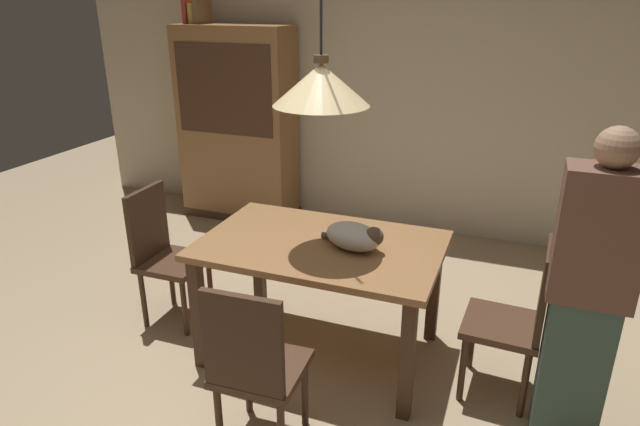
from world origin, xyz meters
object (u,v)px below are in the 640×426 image
pendant_lamp (321,84)px  person_standing (587,297)px  cat_sleeping (355,236)px  hutch_bookcase (238,129)px  chair_left_side (163,250)px  chair_near_front (254,364)px  book_brown_thick (202,11)px  chair_right_side (519,315)px  book_yellow_short (196,13)px  dining_table (321,258)px  book_red_tall (190,7)px

pendant_lamp → person_standing: size_ratio=0.81×
cat_sleeping → hutch_bookcase: 2.61m
chair_left_side → pendant_lamp: bearing=0.0°
chair_near_front → pendant_lamp: 1.45m
chair_near_front → book_brown_thick: bearing=124.3°
chair_right_side → pendant_lamp: size_ratio=0.72×
hutch_bookcase → chair_right_side: bearing=-34.9°
pendant_lamp → book_yellow_short: 2.73m
chair_left_side → cat_sleeping: (1.34, -0.01, 0.32)m
chair_right_side → pendant_lamp: pendant_lamp is taller
person_standing → dining_table: bearing=170.7°
cat_sleeping → book_brown_thick: size_ratio=1.69×
chair_near_front → pendant_lamp: size_ratio=0.72×
chair_near_front → book_red_tall: 3.73m
chair_left_side → cat_sleeping: chair_left_side is taller
book_brown_thick → chair_right_side: bearing=-32.1°
dining_table → person_standing: person_standing is taller
person_standing → hutch_bookcase: bearing=144.6°
cat_sleeping → person_standing: (1.19, -0.22, -0.02)m
dining_table → book_yellow_short: book_yellow_short is taller
dining_table → chair_left_side: size_ratio=1.51×
book_red_tall → book_brown_thick: bearing=0.0°
chair_right_side → person_standing: (0.27, -0.22, 0.29)m
chair_right_side → person_standing: 0.46m
chair_left_side → book_brown_thick: bearing=111.8°
cat_sleeping → book_red_tall: bearing=139.5°
dining_table → book_brown_thick: 2.97m
dining_table → chair_near_front: (0.00, -0.88, -0.14)m
book_red_tall → book_brown_thick: book_red_tall is taller
pendant_lamp → person_standing: 1.66m
cat_sleeping → book_yellow_short: bearing=138.7°
cat_sleeping → book_yellow_short: 3.08m
pendant_lamp → chair_left_side: bearing=-180.0°
book_brown_thick → book_red_tall: bearing=180.0°
pendant_lamp → book_yellow_short: bearing=136.0°
chair_right_side → hutch_bookcase: bearing=145.1°
hutch_bookcase → book_red_tall: size_ratio=6.61×
chair_left_side → cat_sleeping: 1.37m
pendant_lamp → book_red_tall: pendant_lamp is taller
book_red_tall → pendant_lamp: bearing=-43.2°
pendant_lamp → book_brown_thick: bearing=134.9°
chair_left_side → book_yellow_short: 2.51m
chair_near_front → pendant_lamp: bearing=90.2°
dining_table → pendant_lamp: pendant_lamp is taller
hutch_bookcase → book_red_tall: bearing=179.8°
pendant_lamp → book_red_tall: bearing=136.8°
dining_table → chair_left_side: 1.14m
book_yellow_short → pendant_lamp: bearing=-44.0°
book_yellow_short → hutch_bookcase: bearing=-0.2°
cat_sleeping → person_standing: person_standing is taller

